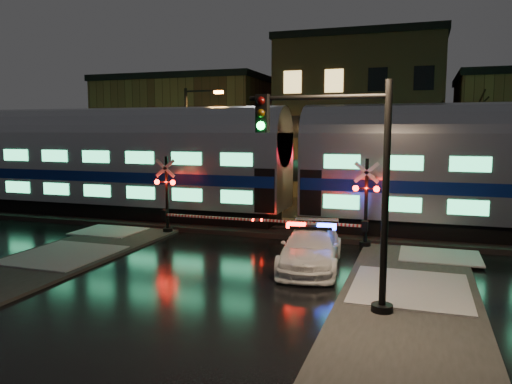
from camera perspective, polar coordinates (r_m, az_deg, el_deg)
ground at (r=20.44m, az=-1.27°, el=-7.00°), size 120.00×120.00×0.00m
ballast at (r=25.07m, az=2.59°, el=-4.08°), size 90.00×4.20×0.24m
sidewalk_left at (r=18.94m, az=-27.05°, el=-8.77°), size 4.00×20.00×0.12m
sidewalk_right at (r=13.59m, az=16.87°, el=-14.48°), size 4.00×20.00×0.12m
building_left at (r=45.18m, az=-7.46°, el=6.47°), size 14.00×10.00×9.00m
building_mid at (r=41.43m, az=12.05°, el=8.04°), size 12.00×11.00×11.50m
train at (r=24.42m, az=4.52°, el=3.34°), size 51.00×3.12×5.92m
police_car at (r=18.27m, az=6.30°, el=-6.36°), size 2.62×5.27×1.64m
crossing_signal_right at (r=21.39m, az=11.44°, el=-2.23°), size 5.37×0.64×3.80m
crossing_signal_left at (r=23.99m, az=-9.48°, el=-1.24°), size 5.28×0.63×3.74m
traffic_light at (r=13.57m, az=10.45°, el=-0.01°), size 4.06×0.72×6.28m
streetlight at (r=30.76m, az=-7.51°, el=5.80°), size 2.50×0.26×7.47m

